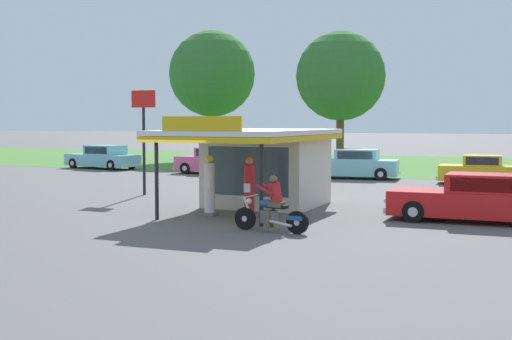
{
  "coord_description": "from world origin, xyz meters",
  "views": [
    {
      "loc": [
        10.61,
        -19.0,
        3.08
      ],
      "look_at": [
        1.32,
        2.8,
        1.4
      ],
      "focal_mm": 49.0,
      "sensor_mm": 36.0,
      "label": 1
    }
  ],
  "objects": [
    {
      "name": "roadside_pole_sign",
      "position": [
        -4.97,
        5.72,
        2.98
      ],
      "size": [
        1.1,
        0.12,
        4.32
      ],
      "color": "black",
      "rests_on": "ground"
    },
    {
      "name": "gas_pump_offside",
      "position": [
        1.78,
        1.16,
        0.89
      ],
      "size": [
        0.44,
        0.44,
        1.94
      ],
      "color": "slate",
      "rests_on": "ground"
    },
    {
      "name": "featured_classic_sedan",
      "position": [
        8.58,
        2.98,
        0.68
      ],
      "size": [
        5.43,
        1.89,
        1.47
      ],
      "color": "red",
      "rests_on": "ground"
    },
    {
      "name": "motorcycle_with_rider",
      "position": [
        3.51,
        -1.22,
        0.65
      ],
      "size": [
        2.26,
        0.7,
        1.58
      ],
      "color": "black",
      "rests_on": "ground"
    },
    {
      "name": "service_station_kiosk",
      "position": [
        1.08,
        4.03,
        1.61
      ],
      "size": [
        4.43,
        7.25,
        3.21
      ],
      "color": "beige",
      "rests_on": "ground"
    },
    {
      "name": "gas_pump_nearside",
      "position": [
        0.37,
        1.16,
        0.9
      ],
      "size": [
        0.44,
        0.44,
        1.97
      ],
      "color": "slate",
      "rests_on": "ground"
    },
    {
      "name": "parked_car_back_row_right",
      "position": [
        -15.96,
        18.25,
        0.69
      ],
      "size": [
        5.49,
        2.81,
        1.5
      ],
      "color": "#7AC6D1",
      "rests_on": "ground"
    },
    {
      "name": "ground_plane",
      "position": [
        0.0,
        0.0,
        0.0
      ],
      "size": [
        300.0,
        300.0,
        0.0
      ],
      "primitive_type": "plane",
      "color": "#5B5959"
    },
    {
      "name": "parked_car_back_row_centre",
      "position": [
        -7.23,
        17.16,
        0.69
      ],
      "size": [
        5.11,
        2.21,
        1.52
      ],
      "color": "#E55993",
      "rests_on": "ground"
    },
    {
      "name": "parked_car_back_row_centre_left",
      "position": [
        7.73,
        16.27,
        0.64
      ],
      "size": [
        4.9,
        2.07,
        1.41
      ],
      "color": "gold",
      "rests_on": "ground"
    },
    {
      "name": "tree_oak_left",
      "position": [
        -2.54,
        26.41,
        5.92
      ],
      "size": [
        5.99,
        5.99,
        9.07
      ],
      "color": "brown",
      "rests_on": "ground"
    },
    {
      "name": "grass_verge_strip",
      "position": [
        0.0,
        30.0,
        0.0
      ],
      "size": [
        120.0,
        24.0,
        0.01
      ],
      "primitive_type": "cube",
      "color": "#477A33",
      "rests_on": "ground"
    },
    {
      "name": "parked_car_back_row_far_left",
      "position": [
        0.85,
        17.11,
        0.72
      ],
      "size": [
        5.08,
        2.38,
        1.56
      ],
      "color": "#7AC6D1",
      "rests_on": "ground"
    },
    {
      "name": "tree_oak_distant_spare",
      "position": [
        -14.06,
        29.93,
        6.6
      ],
      "size": [
        6.71,
        6.71,
        10.09
      ],
      "color": "brown",
      "rests_on": "ground"
    }
  ]
}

